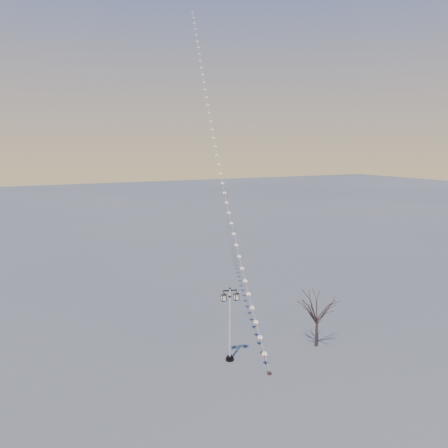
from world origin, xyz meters
TOP-DOWN VIEW (x-y plane):
  - ground at (0.00, 0.00)m, footprint 300.00×300.00m
  - street_lamp at (-0.98, 2.60)m, footprint 1.23×0.63m
  - bare_tree at (5.37, 1.78)m, footprint 2.24×2.24m
  - kite_train at (6.75, 21.10)m, footprint 13.39×42.97m

SIDE VIEW (x-z plane):
  - ground at x=0.00m, z-range 0.00..0.00m
  - bare_tree at x=5.37m, z-range 0.72..4.44m
  - street_lamp at x=-0.98m, z-range 0.26..5.20m
  - kite_train at x=6.75m, z-range -0.09..33.50m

